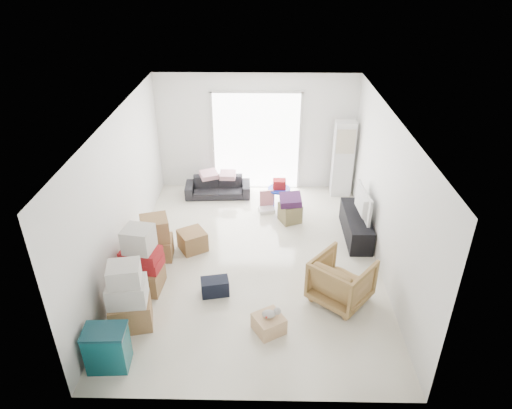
{
  "coord_description": "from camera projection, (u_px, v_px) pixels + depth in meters",
  "views": [
    {
      "loc": [
        0.17,
        -6.82,
        4.97
      ],
      "look_at": [
        0.04,
        0.2,
        1.05
      ],
      "focal_mm": 32.0,
      "sensor_mm": 36.0,
      "label": 1
    }
  ],
  "objects": [
    {
      "name": "armchair",
      "position": [
        342.0,
        278.0,
        7.23
      ],
      "size": [
        1.14,
        1.13,
        0.86
      ],
      "primitive_type": "imported",
      "rotation": [
        0.0,
        0.0,
        2.44
      ],
      "color": "#AD814D",
      "rests_on": "room_shell"
    },
    {
      "name": "tv_console",
      "position": [
        356.0,
        225.0,
        8.97
      ],
      "size": [
        0.43,
        1.44,
        0.48
      ],
      "primitive_type": "cube",
      "color": "black",
      "rests_on": "room_shell"
    },
    {
      "name": "toy_walker",
      "position": [
        267.0,
        205.0,
        9.92
      ],
      "size": [
        0.38,
        0.35,
        0.44
      ],
      "rotation": [
        0.0,
        0.0,
        0.2
      ],
      "color": "silver",
      "rests_on": "room_shell"
    },
    {
      "name": "loose_box",
      "position": [
        192.0,
        240.0,
        8.59
      ],
      "size": [
        0.63,
        0.63,
        0.38
      ],
      "primitive_type": "cube",
      "rotation": [
        0.0,
        0.0,
        0.54
      ],
      "color": "olive",
      "rests_on": "room_shell"
    },
    {
      "name": "box_stack_b",
      "position": [
        142.0,
        263.0,
        7.44
      ],
      "size": [
        0.69,
        0.62,
        1.18
      ],
      "rotation": [
        0.0,
        0.0,
        -0.15
      ],
      "color": "olive",
      "rests_on": "room_shell"
    },
    {
      "name": "sofa",
      "position": [
        218.0,
        184.0,
        10.44
      ],
      "size": [
        1.5,
        0.51,
        0.58
      ],
      "primitive_type": "imported",
      "rotation": [
        0.0,
        0.0,
        0.05
      ],
      "color": "#26252A",
      "rests_on": "room_shell"
    },
    {
      "name": "blanket",
      "position": [
        290.0,
        201.0,
        9.36
      ],
      "size": [
        0.45,
        0.45,
        0.14
      ],
      "primitive_type": "cube",
      "rotation": [
        0.0,
        0.0,
        0.03
      ],
      "color": "#431E4C",
      "rests_on": "ottoman"
    },
    {
      "name": "kids_table",
      "position": [
        279.0,
        187.0,
        9.96
      ],
      "size": [
        0.49,
        0.49,
        0.62
      ],
      "rotation": [
        0.0,
        0.0,
        0.44
      ],
      "color": "blue",
      "rests_on": "room_shell"
    },
    {
      "name": "box_stack_c",
      "position": [
        156.0,
        239.0,
        8.26
      ],
      "size": [
        0.6,
        0.6,
        0.83
      ],
      "rotation": [
        0.0,
        0.0,
        0.11
      ],
      "color": "olive",
      "rests_on": "room_shell"
    },
    {
      "name": "sliding_door",
      "position": [
        256.0,
        138.0,
        10.37
      ],
      "size": [
        2.1,
        0.04,
        2.33
      ],
      "color": "white",
      "rests_on": "room_shell"
    },
    {
      "name": "ac_tower",
      "position": [
        343.0,
        159.0,
        10.24
      ],
      "size": [
        0.45,
        0.3,
        1.75
      ],
      "primitive_type": "cube",
      "color": "silver",
      "rests_on": "room_shell"
    },
    {
      "name": "box_stack_a",
      "position": [
        128.0,
        299.0,
        6.7
      ],
      "size": [
        0.7,
        0.63,
        1.11
      ],
      "rotation": [
        0.0,
        0.0,
        0.13
      ],
      "color": "olive",
      "rests_on": "room_shell"
    },
    {
      "name": "ottoman",
      "position": [
        290.0,
        213.0,
        9.49
      ],
      "size": [
        0.52,
        0.52,
        0.4
      ],
      "primitive_type": "cube",
      "rotation": [
        0.0,
        0.0,
        0.42
      ],
      "color": "#8B7A51",
      "rests_on": "room_shell"
    },
    {
      "name": "room_shell",
      "position": [
        253.0,
        195.0,
        7.72
      ],
      "size": [
        4.98,
        6.48,
        3.18
      ],
      "color": "white",
      "rests_on": "ground"
    },
    {
      "name": "pillow_left",
      "position": [
        209.0,
        170.0,
        10.29
      ],
      "size": [
        0.5,
        0.46,
        0.13
      ],
      "primitive_type": "cube",
      "rotation": [
        0.0,
        0.0,
        0.4
      ],
      "color": "#E7A8B6",
      "rests_on": "sofa"
    },
    {
      "name": "pillow_right",
      "position": [
        228.0,
        170.0,
        10.28
      ],
      "size": [
        0.38,
        0.31,
        0.13
      ],
      "primitive_type": "cube",
      "rotation": [
        0.0,
        0.0,
        -0.04
      ],
      "color": "#E7A8B6",
      "rests_on": "sofa"
    },
    {
      "name": "television",
      "position": [
        358.0,
        212.0,
        8.82
      ],
      "size": [
        0.61,
        0.98,
        0.12
      ],
      "primitive_type": "imported",
      "rotation": [
        0.0,
        0.0,
        1.64
      ],
      "color": "black",
      "rests_on": "tv_console"
    },
    {
      "name": "plush_bunny",
      "position": [
        271.0,
        313.0,
        6.67
      ],
      "size": [
        0.28,
        0.16,
        0.14
      ],
      "rotation": [
        0.0,
        0.0,
        0.39
      ],
      "color": "#B2ADA8",
      "rests_on": "wood_crate"
    },
    {
      "name": "duffel_bag",
      "position": [
        215.0,
        287.0,
        7.49
      ],
      "size": [
        0.49,
        0.35,
        0.29
      ],
      "primitive_type": "cube",
      "rotation": [
        0.0,
        0.0,
        0.2
      ],
      "color": "black",
      "rests_on": "room_shell"
    },
    {
      "name": "wood_crate",
      "position": [
        269.0,
        324.0,
        6.76
      ],
      "size": [
        0.55,
        0.55,
        0.27
      ],
      "primitive_type": "cube",
      "rotation": [
        0.0,
        0.0,
        0.54
      ],
      "color": "tan",
      "rests_on": "room_shell"
    },
    {
      "name": "storage_bins",
      "position": [
        107.0,
        348.0,
        6.1
      ],
      "size": [
        0.58,
        0.42,
        0.64
      ],
      "rotation": [
        0.0,
        0.0,
        0.05
      ],
      "color": "#0D5056",
      "rests_on": "room_shell"
    }
  ]
}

